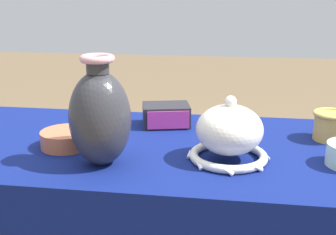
{
  "coord_description": "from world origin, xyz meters",
  "views": [
    {
      "loc": [
        0.2,
        -1.11,
        1.18
      ],
      "look_at": [
        0.05,
        -0.09,
        0.88
      ],
      "focal_mm": 45.0,
      "sensor_mm": 36.0,
      "label": 1
    }
  ],
  "objects_px": {
    "vase_tall_bulbous": "(100,116)",
    "cup_wide_ochre": "(332,125)",
    "mosaic_tile_box": "(167,115)",
    "pot_squat_terracotta": "(66,139)",
    "vase_dome_bell": "(229,135)"
  },
  "relations": [
    {
      "from": "vase_tall_bulbous",
      "to": "cup_wide_ochre",
      "type": "relative_size",
      "value": 2.47
    },
    {
      "from": "mosaic_tile_box",
      "to": "cup_wide_ochre",
      "type": "relative_size",
      "value": 1.52
    },
    {
      "from": "mosaic_tile_box",
      "to": "cup_wide_ochre",
      "type": "bearing_deg",
      "value": -21.19
    },
    {
      "from": "pot_squat_terracotta",
      "to": "mosaic_tile_box",
      "type": "bearing_deg",
      "value": 43.48
    },
    {
      "from": "mosaic_tile_box",
      "to": "pot_squat_terracotta",
      "type": "xyz_separation_m",
      "value": [
        -0.25,
        -0.23,
        -0.01
      ]
    },
    {
      "from": "vase_tall_bulbous",
      "to": "cup_wide_ochre",
      "type": "xyz_separation_m",
      "value": [
        0.61,
        0.27,
        -0.08
      ]
    },
    {
      "from": "vase_dome_bell",
      "to": "mosaic_tile_box",
      "type": "relative_size",
      "value": 1.26
    },
    {
      "from": "vase_dome_bell",
      "to": "mosaic_tile_box",
      "type": "xyz_separation_m",
      "value": [
        -0.2,
        0.27,
        -0.03
      ]
    },
    {
      "from": "mosaic_tile_box",
      "to": "vase_dome_bell",
      "type": "bearing_deg",
      "value": -66.42
    },
    {
      "from": "vase_tall_bulbous",
      "to": "vase_dome_bell",
      "type": "bearing_deg",
      "value": 12.86
    },
    {
      "from": "pot_squat_terracotta",
      "to": "cup_wide_ochre",
      "type": "relative_size",
      "value": 1.28
    },
    {
      "from": "cup_wide_ochre",
      "to": "pot_squat_terracotta",
      "type": "bearing_deg",
      "value": -167.38
    },
    {
      "from": "pot_squat_terracotta",
      "to": "cup_wide_ochre",
      "type": "height_order",
      "value": "cup_wide_ochre"
    },
    {
      "from": "mosaic_tile_box",
      "to": "vase_tall_bulbous",
      "type": "bearing_deg",
      "value": -121.91
    },
    {
      "from": "pot_squat_terracotta",
      "to": "cup_wide_ochre",
      "type": "distance_m",
      "value": 0.76
    }
  ]
}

